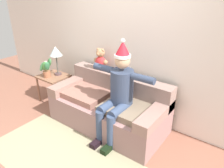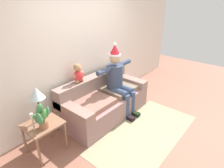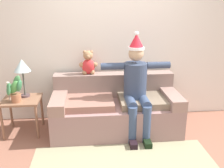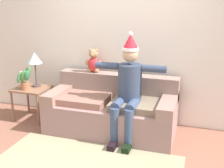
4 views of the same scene
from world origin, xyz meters
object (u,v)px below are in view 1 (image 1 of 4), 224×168
teddy_bear (101,60)px  candle_tall (46,66)px  couch (109,107)px  table_lamp (56,53)px  person_seated (118,91)px  side_table (54,79)px  potted_plant (46,68)px

teddy_bear → candle_tall: 1.23m
couch → table_lamp: table_lamp is taller
couch → person_seated: (0.29, -0.16, 0.44)m
couch → side_table: couch is taller
couch → potted_plant: bearing=-176.0°
side_table → candle_tall: bearing=-172.6°
person_seated → potted_plant: 1.74m
table_lamp → candle_tall: 0.36m
potted_plant → table_lamp: bearing=67.7°
couch → potted_plant: size_ratio=4.95×
person_seated → side_table: bearing=174.4°
couch → teddy_bear: (-0.40, 0.28, 0.67)m
side_table → candle_tall: 0.30m
candle_tall → potted_plant: bearing=-38.1°
potted_plant → person_seated: bearing=-2.0°
couch → candle_tall: 1.61m
person_seated → side_table: 1.73m
couch → candle_tall: couch is taller
person_seated → teddy_bear: (-0.69, 0.44, 0.22)m
teddy_bear → table_lamp: 0.98m
teddy_bear → couch: bearing=-34.9°
teddy_bear → person_seated: bearing=-32.7°
couch → table_lamp: 1.53m
potted_plant → teddy_bear: bearing=19.9°
potted_plant → candle_tall: 0.14m
teddy_bear → candle_tall: teddy_bear is taller
side_table → potted_plant: potted_plant is taller
person_seated → candle_tall: 1.85m
table_lamp → potted_plant: size_ratio=1.49×
table_lamp → candle_tall: (-0.19, -0.12, -0.28)m
person_seated → couch: bearing=150.4°
teddy_bear → potted_plant: bearing=-160.1°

